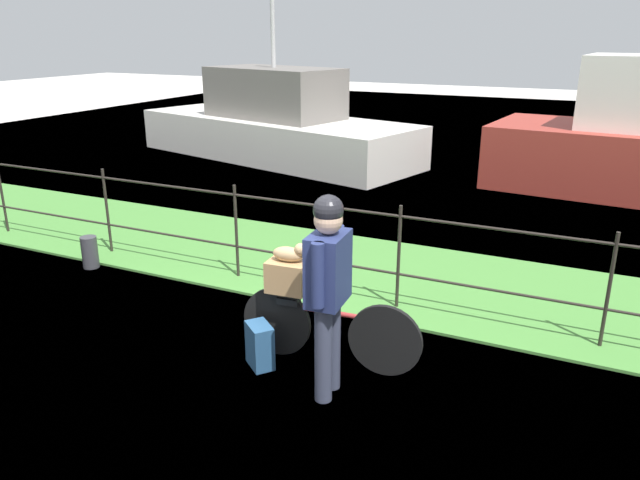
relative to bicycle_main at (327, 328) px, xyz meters
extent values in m
plane|color=beige|center=(-0.80, -0.63, -0.34)|extent=(60.00, 60.00, 0.00)
cube|color=#478438|center=(-0.80, 2.15, -0.33)|extent=(27.00, 2.40, 0.03)
plane|color=slate|center=(-0.80, 9.14, -0.34)|extent=(30.00, 30.00, 0.00)
cylinder|color=#28231E|center=(-5.80, 1.34, 0.23)|extent=(0.04, 0.04, 1.15)
cylinder|color=#28231E|center=(-3.80, 1.34, 0.23)|extent=(0.04, 0.04, 1.15)
cylinder|color=#28231E|center=(-1.80, 1.34, 0.23)|extent=(0.04, 0.04, 1.15)
cylinder|color=#28231E|center=(0.20, 1.34, 0.23)|extent=(0.04, 0.04, 1.15)
cylinder|color=#28231E|center=(2.20, 1.34, 0.23)|extent=(0.04, 0.04, 1.15)
cylinder|color=#28231E|center=(-0.80, 1.34, 0.06)|extent=(18.00, 0.03, 0.03)
cylinder|color=#28231E|center=(-0.80, 1.34, 0.69)|extent=(18.00, 0.03, 0.03)
cylinder|color=black|center=(0.52, 0.04, -0.02)|extent=(0.65, 0.10, 0.65)
cylinder|color=black|center=(-0.49, -0.04, -0.02)|extent=(0.65, 0.10, 0.65)
cylinder|color=#9E2D2D|center=(0.02, 0.00, 0.16)|extent=(0.79, 0.11, 0.04)
cube|color=black|center=(-0.37, -0.03, 0.20)|extent=(0.21, 0.11, 0.06)
cube|color=slate|center=(-0.37, -0.03, 0.30)|extent=(0.37, 0.19, 0.02)
cube|color=#A87F51|center=(-0.37, -0.03, 0.44)|extent=(0.38, 0.29, 0.28)
ellipsoid|color=tan|center=(-0.37, -0.03, 0.65)|extent=(0.29, 0.16, 0.13)
sphere|color=tan|center=(-0.25, -0.02, 0.71)|extent=(0.11, 0.11, 0.11)
cylinder|color=#383D51|center=(0.20, -0.34, 0.07)|extent=(0.14, 0.14, 0.82)
cylinder|color=#383D51|center=(0.21, -0.53, 0.07)|extent=(0.14, 0.14, 0.82)
cube|color=navy|center=(0.20, -0.43, 0.76)|extent=(0.29, 0.42, 0.56)
cylinder|color=navy|center=(0.19, -0.22, 0.78)|extent=(0.10, 0.10, 0.50)
cylinder|color=navy|center=(0.22, -0.65, 0.78)|extent=(0.10, 0.10, 0.50)
sphere|color=tan|center=(0.20, -0.43, 1.15)|extent=(0.22, 0.22, 0.22)
sphere|color=black|center=(0.20, -0.43, 1.22)|extent=(0.23, 0.23, 0.23)
cube|color=#28517A|center=(-0.52, -0.30, -0.14)|extent=(0.33, 0.32, 0.40)
cylinder|color=#38383D|center=(-3.67, 0.84, -0.14)|extent=(0.20, 0.20, 0.40)
cube|color=silver|center=(-5.03, 7.98, 0.12)|extent=(7.31, 3.99, 0.93)
cube|color=slate|center=(-5.03, 7.98, 1.14)|extent=(3.37, 2.34, 1.11)
cylinder|color=#B2B2B2|center=(-5.03, 7.98, 2.50)|extent=(0.10, 0.10, 1.60)
camera|label=1|loc=(2.02, -4.38, 2.48)|focal=34.29mm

